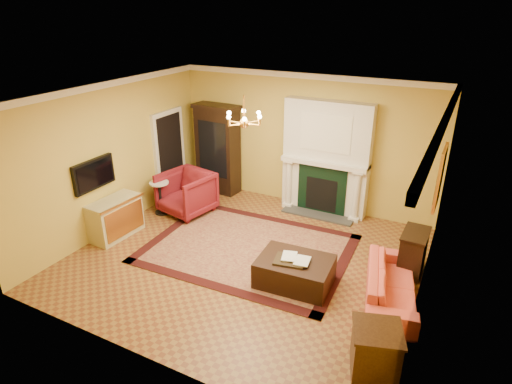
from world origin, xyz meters
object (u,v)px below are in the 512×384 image
Objects in this scene: wingback_armchair at (186,191)px; console_table at (413,253)px; pedestal_table at (160,195)px; leather_ottoman at (295,271)px; commode at (115,218)px; coral_sofa at (392,280)px; china_cabinet at (218,151)px; end_table at (375,352)px.

wingback_armchair is 4.85m from console_table.
leather_ottoman is (3.67, -1.09, -0.20)m from pedestal_table.
pedestal_table is at bearing -137.15° from wingback_armchair.
leather_ottoman is at bearing 5.02° from commode.
wingback_armchair is at bearing 65.30° from coral_sofa.
coral_sofa is at bearing -1.46° from wingback_armchair.
china_cabinet is 4.34m from leather_ottoman.
leather_ottoman is at bearing -16.51° from pedestal_table.
china_cabinet is at bearing 139.67° from end_table.
wingback_armchair is at bearing 31.32° from pedestal_table.
pedestal_table is 0.40× the size of coral_sofa.
wingback_armchair reaches higher than leather_ottoman.
commode is 1.64× the size of end_table.
wingback_armchair is 4.81m from coral_sofa.
china_cabinet reaches higher than coral_sofa.
end_table is at bearing -42.26° from leather_ottoman.
coral_sofa is (5.34, 0.43, -0.03)m from commode.
commode is 0.88× the size of leather_ottoman.
coral_sofa is (4.68, -1.08, -0.15)m from wingback_armchair.
wingback_armchair is (0.04, -1.42, -0.51)m from china_cabinet.
china_cabinet reaches higher than console_table.
commode is at bearing 82.87° from coral_sofa.
console_table is at bearing 88.65° from end_table.
wingback_armchair is at bearing 69.60° from commode.
china_cabinet is at bearing 50.40° from coral_sofa.
end_table is 0.54× the size of leather_ottoman.
pedestal_table is 5.24m from coral_sofa.
commode reaches higher than leather_ottoman.
pedestal_table is 3.83m from leather_ottoman.
china_cabinet reaches higher than pedestal_table.
coral_sofa reaches higher than end_table.
end_table is at bearing -8.93° from commode.
console_table is (0.06, 2.55, 0.05)m from end_table.
console_table is 2.10m from leather_ottoman.
china_cabinet is 1.10× the size of coral_sofa.
china_cabinet is 2.77× the size of console_table.
china_cabinet is 3.21× the size of end_table.
coral_sofa is 0.97m from console_table.
china_cabinet is 3.06m from commode.
console_table is (5.51, 1.38, -0.02)m from commode.
wingback_armchair reaches higher than commode.
pedestal_table is at bearing -176.52° from console_table.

